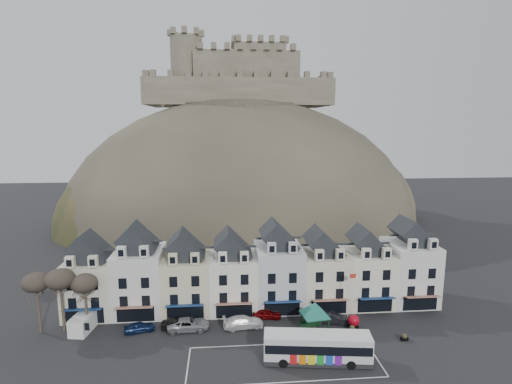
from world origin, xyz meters
TOP-DOWN VIEW (x-y plane):
  - ground at (0.00, 0.00)m, footprint 300.00×300.00m
  - coach_bay_markings at (2.00, 1.25)m, footprint 22.00×7.50m
  - townhouse_terrace at (0.15, 15.97)m, footprint 54.40×9.35m
  - castle_hill at (1.25, 68.95)m, footprint 100.00×76.00m
  - castle at (0.51, 75.93)m, footprint 50.20×22.20m
  - tree_left_far at (-29.00, 10.50)m, footprint 3.61×3.61m
  - tree_left_mid at (-26.00, 10.50)m, footprint 3.78×3.78m
  - tree_left_near at (-23.00, 10.50)m, footprint 3.43×3.43m
  - bus at (5.85, 0.96)m, footprint 12.52×4.41m
  - bus_shelter at (7.04, 7.40)m, footprint 6.57×6.57m
  - red_buoy at (12.51, 7.99)m, footprint 1.53×1.53m
  - flagpole at (12.43, 10.01)m, footprint 1.02×0.23m
  - white_van at (-23.42, 10.72)m, footprint 2.89×5.24m
  - planter_west at (12.00, 7.00)m, footprint 1.04×0.70m
  - planter_east at (18.00, 4.49)m, footprint 0.91×0.63m
  - car_navy at (-16.00, 9.50)m, footprint 4.21×2.57m
  - car_black at (-10.93, 9.75)m, footprint 4.43×1.58m
  - car_silver at (-9.60, 9.50)m, footprint 5.63×2.84m
  - car_white at (-2.25, 9.50)m, footprint 5.67×2.84m
  - car_maroon at (1.22, 11.80)m, footprint 4.15×1.99m
  - car_charcoal at (10.00, 9.71)m, footprint 4.73×2.45m

SIDE VIEW (x-z plane):
  - ground at x=0.00m, z-range 0.00..0.00m
  - coach_bay_markings at x=2.00m, z-range -0.01..0.01m
  - castle_hill at x=1.25m, z-range -33.89..34.11m
  - planter_east at x=18.00m, z-range -0.02..0.89m
  - planter_west at x=12.00m, z-range -0.02..0.98m
  - car_navy at x=-16.00m, z-range 0.00..1.34m
  - car_maroon at x=1.22m, z-range 0.00..1.37m
  - car_black at x=-10.93m, z-range 0.00..1.46m
  - car_charcoal at x=10.00m, z-range 0.00..1.48m
  - car_silver at x=-9.60m, z-range 0.00..1.56m
  - car_white at x=-2.25m, z-range 0.00..1.58m
  - red_buoy at x=12.51m, z-range 0.02..1.91m
  - white_van at x=-23.42m, z-range 0.00..2.27m
  - bus at x=5.85m, z-range 0.18..3.64m
  - bus_shelter at x=7.04m, z-range 1.16..5.38m
  - flagpole at x=12.43m, z-range 0.51..7.63m
  - townhouse_terrace at x=0.15m, z-range -0.60..11.20m
  - tree_left_near at x=-23.00m, z-range 2.64..10.47m
  - tree_left_far at x=-29.00m, z-range 2.78..11.02m
  - tree_left_mid at x=-26.00m, z-range 2.92..11.56m
  - castle at x=0.51m, z-range 29.19..51.19m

